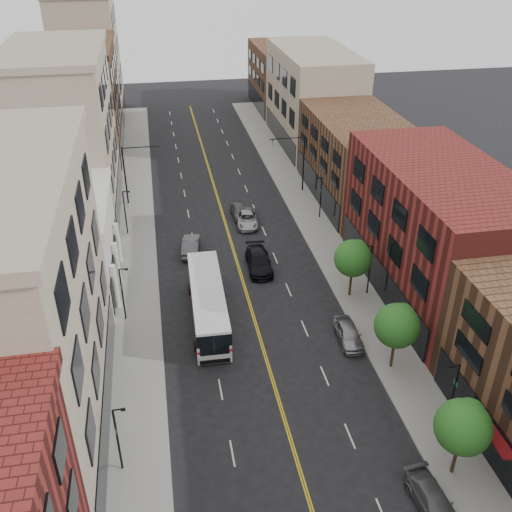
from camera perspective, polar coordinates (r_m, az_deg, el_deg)
sidewalk_left at (r=60.31m, az=-11.80°, el=0.07°), size 4.00×110.00×0.15m
sidewalk_right at (r=62.62m, az=6.73°, el=1.74°), size 4.00×110.00×0.15m
bldg_l_tanoffice at (r=38.14m, az=-23.66°, el=-5.72°), size 10.00×22.00×18.00m
bldg_l_white at (r=55.73m, az=-19.38°, el=0.86°), size 10.00×14.00×8.00m
bldg_l_far_a at (r=69.32m, az=-18.50°, el=11.31°), size 10.00×20.00×18.00m
bldg_l_far_b at (r=88.79m, az=-17.04°, el=14.51°), size 10.00×20.00×15.00m
bldg_l_far_c at (r=105.72m, az=-16.47°, el=18.39°), size 10.00×16.00×20.00m
bldg_r_mid at (r=53.48m, az=17.66°, el=2.34°), size 10.00×22.00×12.00m
bldg_r_far_a at (r=71.33m, az=10.16°, el=9.49°), size 10.00×20.00×10.00m
bldg_r_far_b at (r=89.74m, az=5.72°, el=15.47°), size 10.00×22.00×14.00m
bldg_r_far_c at (r=108.89m, az=2.75°, el=17.41°), size 10.00×18.00×11.00m
tree_r_1 at (r=37.32m, az=20.07°, el=-15.59°), size 3.40×3.40×5.59m
tree_r_2 at (r=43.84m, az=13.99°, el=-6.63°), size 3.40×3.40×5.59m
tree_r_3 at (r=51.48m, az=9.75°, el=-0.10°), size 3.40×3.40×5.59m
lamp_l_1 at (r=37.16m, az=-13.65°, el=-17.12°), size 0.81×0.55×5.05m
lamp_l_2 at (r=49.48m, az=-13.19°, el=-3.46°), size 0.81×0.55×5.05m
lamp_l_3 at (r=63.47m, az=-12.94°, el=4.49°), size 0.81×0.55×5.05m
lamp_r_1 at (r=41.13m, az=19.14°, el=-12.54°), size 0.81×0.55×5.05m
lamp_r_2 at (r=52.53m, az=11.27°, el=-1.07°), size 0.81×0.55×5.05m
lamp_r_3 at (r=65.87m, az=6.46°, el=6.08°), size 0.81×0.55×5.05m
signal_mast_left at (r=70.13m, az=-12.45°, el=8.58°), size 4.49×0.18×7.20m
signal_mast_right at (r=72.18m, az=4.23°, el=9.84°), size 4.49×0.18×7.20m
city_bus at (r=49.08m, az=-4.85°, el=-4.53°), size 3.26×12.54×3.21m
car_parked_mid at (r=37.64m, az=17.34°, el=-22.42°), size 2.31×4.80×1.35m
car_parked_far at (r=47.72m, az=9.23°, el=-7.68°), size 1.96×4.50×1.51m
car_lane_behind at (r=59.75m, az=-6.53°, el=1.06°), size 2.34×5.04×1.60m
car_lane_a at (r=56.53m, az=0.28°, el=-0.53°), size 2.53×5.78×1.65m
car_lane_b at (r=65.04m, az=-0.89°, el=3.74°), size 2.91×5.33×1.42m
car_lane_c at (r=66.72m, az=-1.68°, el=4.48°), size 1.92×4.40×1.47m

